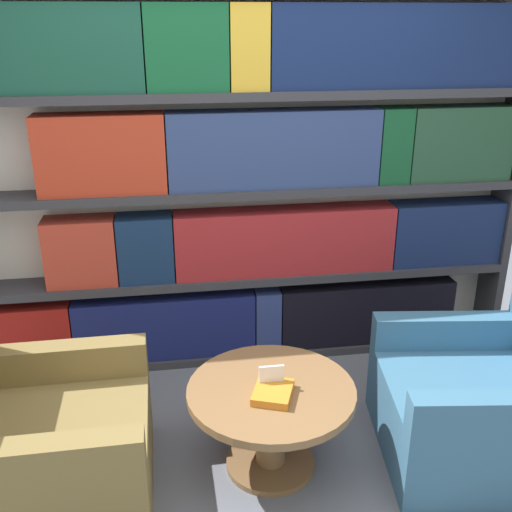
{
  "coord_description": "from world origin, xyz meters",
  "views": [
    {
      "loc": [
        -0.44,
        -2.02,
        2.08
      ],
      "look_at": [
        -0.01,
        0.8,
        0.94
      ],
      "focal_mm": 42.0,
      "sensor_mm": 36.0,
      "label": 1
    }
  ],
  "objects": [
    {
      "name": "table_sign",
      "position": [
        -0.01,
        0.32,
        0.5
      ],
      "size": [
        0.12,
        0.06,
        0.12
      ],
      "color": "black",
      "rests_on": "coffee_table"
    },
    {
      "name": "bookshelf",
      "position": [
        0.07,
        1.44,
        1.12
      ],
      "size": [
        3.45,
        0.3,
        2.23
      ],
      "color": "silver",
      "rests_on": "ground_plane"
    },
    {
      "name": "armchair_left",
      "position": [
        -1.08,
        0.28,
        0.29
      ],
      "size": [
        0.9,
        0.86,
        0.89
      ],
      "rotation": [
        0.0,
        0.0,
        1.58
      ],
      "color": "olive",
      "rests_on": "ground_plane"
    },
    {
      "name": "coffee_table",
      "position": [
        -0.01,
        0.32,
        0.32
      ],
      "size": [
        0.8,
        0.8,
        0.45
      ],
      "color": "brown",
      "rests_on": "ground_plane"
    },
    {
      "name": "armchair_right",
      "position": [
        1.06,
        0.27,
        0.29
      ],
      "size": [
        0.99,
        0.97,
        0.89
      ],
      "rotation": [
        0.0,
        0.0,
        -1.7
      ],
      "color": "#386684",
      "rests_on": "ground_plane"
    },
    {
      "name": "stray_book",
      "position": [
        -0.01,
        0.26,
        0.47
      ],
      "size": [
        0.23,
        0.25,
        0.04
      ],
      "color": "orange",
      "rests_on": "coffee_table"
    }
  ]
}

